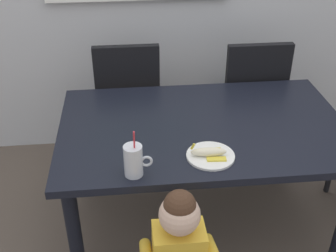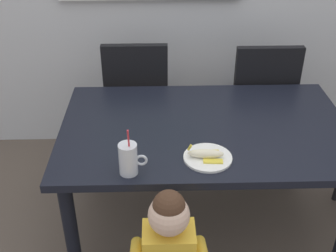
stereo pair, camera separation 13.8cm
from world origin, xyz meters
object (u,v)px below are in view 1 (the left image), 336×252
at_px(dining_chair_right, 250,95).
at_px(snack_plate, 210,156).
at_px(dining_chair_left, 128,97).
at_px(peeled_banana, 209,152).
at_px(toddler_standing, 179,250).
at_px(dining_table, 203,138).
at_px(milk_cup, 134,162).

distance_m(dining_chair_right, snack_plate, 1.08).
distance_m(dining_chair_left, peeled_banana, 1.11).
bearing_deg(dining_chair_left, snack_plate, 110.16).
distance_m(dining_chair_left, dining_chair_right, 0.85).
relative_size(dining_chair_left, toddler_standing, 1.15).
relative_size(dining_table, snack_plate, 6.66).
xyz_separation_m(dining_table, snack_plate, (-0.02, -0.30, 0.10)).
distance_m(dining_table, peeled_banana, 0.33).
xyz_separation_m(dining_table, peeled_banana, (-0.03, -0.30, 0.12)).
distance_m(milk_cup, snack_plate, 0.38).
bearing_deg(toddler_standing, dining_table, 72.07).
bearing_deg(peeled_banana, snack_plate, 29.86).
height_order(milk_cup, peeled_banana, milk_cup).
distance_m(dining_table, toddler_standing, 0.70).
relative_size(dining_chair_left, snack_plate, 4.17).
xyz_separation_m(dining_chair_right, toddler_standing, (-0.67, -1.32, -0.02)).
bearing_deg(snack_plate, dining_chair_right, 63.70).
bearing_deg(milk_cup, snack_plate, 14.71).
relative_size(milk_cup, peeled_banana, 1.44).
height_order(dining_chair_left, milk_cup, milk_cup).
relative_size(dining_chair_left, peeled_banana, 5.54).
bearing_deg(dining_table, peeled_banana, -95.48).
distance_m(dining_chair_left, toddler_standing, 1.39).
distance_m(toddler_standing, peeled_banana, 0.47).
relative_size(dining_chair_left, dining_chair_right, 1.00).
height_order(dining_table, dining_chair_right, dining_chair_right).
bearing_deg(dining_table, toddler_standing, -107.93).
bearing_deg(peeled_banana, dining_chair_right, 63.39).
distance_m(dining_chair_right, milk_cup, 1.37).
relative_size(dining_chair_right, milk_cup, 3.85).
bearing_deg(dining_chair_right, snack_plate, 63.70).
height_order(dining_chair_left, toddler_standing, dining_chair_left).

